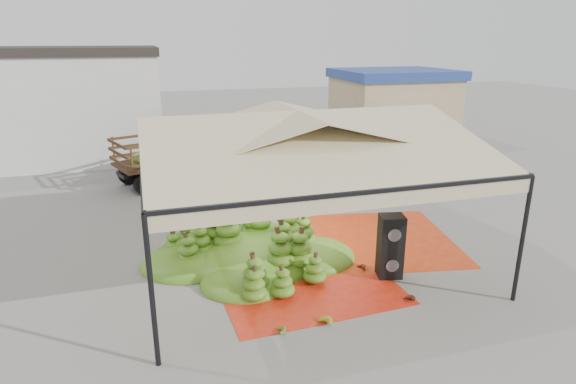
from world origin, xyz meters
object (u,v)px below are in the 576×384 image
object	(u,v)px
vendor	(289,181)
truck_left	(195,149)
speaker_stack	(390,246)
banana_heap	(254,240)
truck_right	(363,135)

from	to	relation	value
vendor	truck_left	distance (m)	5.43
speaker_stack	vendor	bearing A→B (deg)	111.01
banana_heap	speaker_stack	size ratio (longest dim) A/B	3.67
speaker_stack	vendor	distance (m)	5.92
banana_heap	speaker_stack	xyz separation A→B (m)	(3.10, -1.80, 0.18)
banana_heap	vendor	world-z (taller)	vendor
truck_left	truck_right	world-z (taller)	truck_right
truck_left	vendor	bearing A→B (deg)	-79.00
speaker_stack	truck_left	size ratio (longest dim) A/B	0.26
banana_heap	truck_right	size ratio (longest dim) A/B	0.93
speaker_stack	truck_left	world-z (taller)	truck_left
vendor	truck_right	size ratio (longest dim) A/B	0.29
vendor	truck_left	xyz separation A→B (m)	(-2.81, 4.63, 0.35)
vendor	truck_right	xyz separation A→B (m)	(5.33, 5.18, 0.42)
vendor	speaker_stack	bearing A→B (deg)	122.93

